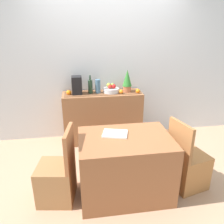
# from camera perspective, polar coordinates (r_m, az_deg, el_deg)

# --- Properties ---
(ground_plane) EXTENTS (6.40, 6.40, 0.02)m
(ground_plane) POSITION_cam_1_polar(r_m,az_deg,el_deg) (3.33, 2.07, -14.30)
(ground_plane) COLOR tan
(ground_plane) RESTS_ON ground
(room_wall_rear) EXTENTS (6.40, 0.06, 2.70)m
(room_wall_rear) POSITION_cam_1_polar(r_m,az_deg,el_deg) (3.91, -0.89, 12.83)
(room_wall_rear) COLOR silver
(room_wall_rear) RESTS_ON ground
(sideboard_console) EXTENTS (1.31, 0.42, 0.86)m
(sideboard_console) POSITION_cam_1_polar(r_m,az_deg,el_deg) (3.90, -2.34, -1.28)
(sideboard_console) COLOR #9B643F
(sideboard_console) RESTS_ON ground
(table_runner) EXTENTS (1.23, 0.32, 0.01)m
(table_runner) POSITION_cam_1_polar(r_m,az_deg,el_deg) (3.75, -2.44, 4.86)
(table_runner) COLOR brown
(table_runner) RESTS_ON sideboard_console
(fruit_bowl) EXTENTS (0.26, 0.26, 0.07)m
(fruit_bowl) POSITION_cam_1_polar(r_m,az_deg,el_deg) (3.76, -0.19, 5.52)
(fruit_bowl) COLOR silver
(fruit_bowl) RESTS_ON table_runner
(apple_right) EXTENTS (0.06, 0.06, 0.06)m
(apple_right) POSITION_cam_1_polar(r_m,az_deg,el_deg) (3.82, 0.14, 6.82)
(apple_right) COLOR #82A640
(apple_right) RESTS_ON fruit_bowl
(apple_upper) EXTENTS (0.07, 0.07, 0.07)m
(apple_upper) POSITION_cam_1_polar(r_m,az_deg,el_deg) (3.72, 0.44, 6.50)
(apple_upper) COLOR red
(apple_upper) RESTS_ON fruit_bowl
(apple_front) EXTENTS (0.07, 0.07, 0.07)m
(apple_front) POSITION_cam_1_polar(r_m,az_deg,el_deg) (3.72, -0.55, 6.43)
(apple_front) COLOR red
(apple_front) RESTS_ON fruit_bowl
(apple_rear) EXTENTS (0.08, 0.08, 0.08)m
(apple_rear) POSITION_cam_1_polar(r_m,az_deg,el_deg) (3.78, -0.83, 6.78)
(apple_rear) COLOR #8FA234
(apple_rear) RESTS_ON fruit_bowl
(wine_bottle) EXTENTS (0.07, 0.07, 0.30)m
(wine_bottle) POSITION_cam_1_polar(r_m,az_deg,el_deg) (3.70, -5.48, 6.41)
(wine_bottle) COLOR #213926
(wine_bottle) RESTS_ON sideboard_console
(coffee_maker) EXTENTS (0.16, 0.18, 0.29)m
(coffee_maker) POSITION_cam_1_polar(r_m,az_deg,el_deg) (3.69, -8.85, 6.66)
(coffee_maker) COLOR black
(coffee_maker) RESTS_ON sideboard_console
(ceramic_vase) EXTENTS (0.09, 0.09, 0.23)m
(ceramic_vase) POSITION_cam_1_polar(r_m,az_deg,el_deg) (3.71, -3.60, 6.44)
(ceramic_vase) COLOR #456984
(ceramic_vase) RESTS_ON sideboard_console
(potted_plant) EXTENTS (0.15, 0.15, 0.37)m
(potted_plant) POSITION_cam_1_polar(r_m,az_deg,el_deg) (3.77, 3.86, 7.90)
(potted_plant) COLOR #B96843
(potted_plant) RESTS_ON sideboard_console
(orange_loose_far) EXTENTS (0.08, 0.08, 0.08)m
(orange_loose_far) POSITION_cam_1_polar(r_m,az_deg,el_deg) (3.70, -10.83, 4.86)
(orange_loose_far) COLOR orange
(orange_loose_far) RESTS_ON sideboard_console
(orange_loose_end) EXTENTS (0.07, 0.07, 0.07)m
(orange_loose_end) POSITION_cam_1_polar(r_m,az_deg,el_deg) (3.70, 2.30, 5.13)
(orange_loose_end) COLOR orange
(orange_loose_end) RESTS_ON sideboard_console
(orange_loose_mid) EXTENTS (0.07, 0.07, 0.07)m
(orange_loose_mid) POSITION_cam_1_polar(r_m,az_deg,el_deg) (3.75, 6.56, 5.25)
(orange_loose_mid) COLOR orange
(orange_loose_mid) RESTS_ON sideboard_console
(dining_table) EXTENTS (1.05, 0.74, 0.74)m
(dining_table) POSITION_cam_1_polar(r_m,az_deg,el_deg) (2.75, 3.29, -13.31)
(dining_table) COLOR #9A5B36
(dining_table) RESTS_ON ground
(open_book) EXTENTS (0.33, 0.28, 0.02)m
(open_book) POSITION_cam_1_polar(r_m,az_deg,el_deg) (2.62, 0.78, -5.49)
(open_book) COLOR white
(open_book) RESTS_ON dining_table
(chair_near_window) EXTENTS (0.46, 0.46, 0.90)m
(chair_near_window) POSITION_cam_1_polar(r_m,az_deg,el_deg) (2.78, -13.60, -16.16)
(chair_near_window) COLOR #9F6D42
(chair_near_window) RESTS_ON ground
(chair_by_corner) EXTENTS (0.49, 0.49, 0.90)m
(chair_by_corner) POSITION_cam_1_polar(r_m,az_deg,el_deg) (3.04, 18.40, -13.06)
(chair_by_corner) COLOR #AC703C
(chair_by_corner) RESTS_ON ground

